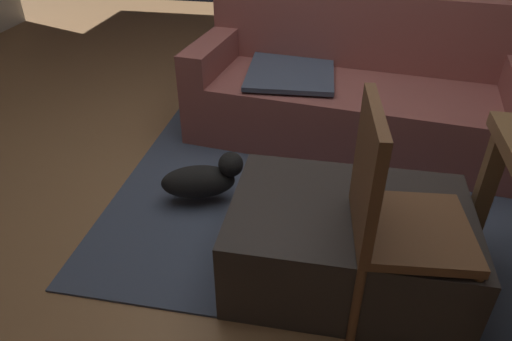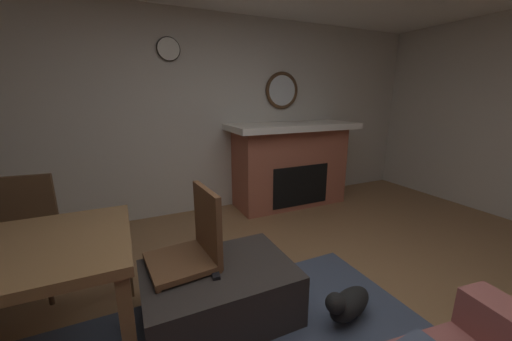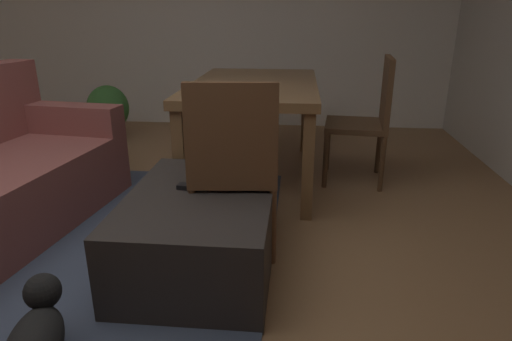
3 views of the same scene
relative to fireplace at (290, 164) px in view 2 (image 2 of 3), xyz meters
The scene contains 9 objects.
wall_back_fireplace_side 1.42m from the fireplace, 17.50° to the right, with size 7.42×0.12×2.56m, color beige.
fireplace is the anchor object (origin of this frame).
round_wall_mirror 1.06m from the fireplace, 90.00° to the right, with size 0.52×0.05×0.52m.
ottoman_coffee_table 2.44m from the fireplace, 46.88° to the left, with size 1.02×0.70×0.39m, color #2D2826.
tv_remote 2.48m from the fireplace, 46.88° to the left, with size 0.05×0.16×0.02m, color black.
dining_chair_west 2.40m from the fireplace, 42.22° to the left, with size 0.48×0.48×0.93m.
dining_chair_south 3.04m from the fireplace, 14.74° to the left, with size 0.48×0.48×0.93m.
small_dog 2.39m from the fireplace, 68.39° to the left, with size 0.46×0.29×0.26m.
wall_clock 2.16m from the fireplace, 10.45° to the right, with size 0.28×0.03×0.28m.
Camera 2 is at (0.97, 1.11, 1.54)m, focal length 20.34 mm.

